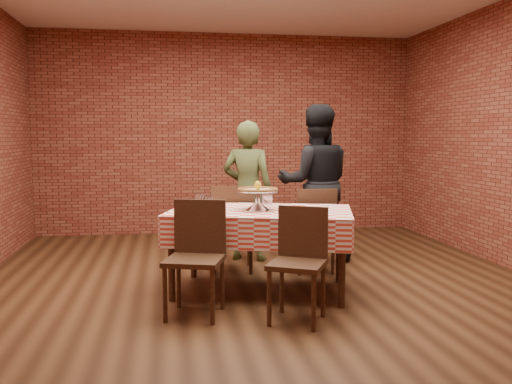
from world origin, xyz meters
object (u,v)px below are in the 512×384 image
pizza_stand (258,200)px  chair_far_left (232,228)px  condiment_caddy (267,198)px  chair_near_left (194,260)px  diner_black (315,183)px  pizza (258,190)px  water_glass_left (208,204)px  table (261,251)px  water_glass_right (200,200)px  chair_far_right (313,229)px  chair_near_right (297,266)px  diner_olive (248,191)px

pizza_stand → chair_far_left: 0.92m
condiment_caddy → chair_near_left: (-0.75, -0.92, -0.37)m
chair_near_left → diner_black: (1.46, 1.75, 0.43)m
pizza → water_glass_left: size_ratio=2.93×
pizza_stand → chair_near_left: bearing=-135.3°
pizza_stand → table: bearing=-1.0°
water_glass_right → chair_near_left: size_ratio=0.14×
pizza → chair_near_left: (-0.61, -0.60, -0.48)m
chair_far_left → chair_far_right: bearing=173.9°
diner_black → chair_near_left: bearing=57.4°
water_glass_left → chair_near_left: 0.75m
water_glass_right → condiment_caddy: bearing=1.8°
chair_near_left → diner_black: size_ratio=0.51×
table → water_glass_right: size_ratio=12.78×
condiment_caddy → chair_near_left: size_ratio=0.15×
chair_far_right → water_glass_left: bearing=31.3°
pizza → pizza_stand: bearing=0.0°
pizza → water_glass_left: bearing=175.7°
chair_far_left → table: bearing=106.5°
table → condiment_caddy: condiment_caddy is taller
pizza → chair_far_right: bearing=43.2°
table → water_glass_left: size_ratio=12.78×
table → chair_near_right: bearing=-81.0°
pizza_stand → pizza: (0.00, 0.00, 0.09)m
chair_near_left → chair_near_right: (0.77, -0.27, -0.02)m
diner_olive → chair_near_right: bearing=113.7°
pizza → chair_far_right: (0.70, 0.65, -0.49)m
chair_far_right → pizza_stand: bearing=46.0°
chair_far_left → chair_near_right: bearing=105.2°
table → chair_near_right: 0.88m
pizza → chair_near_left: 0.98m
pizza → condiment_caddy: 0.36m
chair_near_left → pizza_stand: bearing=62.0°
pizza_stand → chair_far_left: size_ratio=0.43×
table → water_glass_right: water_glass_right is taller
pizza → chair_far_right: 1.08m
chair_near_left → diner_olive: diner_olive is taller
chair_near_right → water_glass_right: bearing=147.9°
condiment_caddy → chair_near_left: chair_near_left is taller
pizza → chair_near_left: pizza is taller
pizza → diner_olive: 1.29m
condiment_caddy → pizza: bearing=-105.7°
table → diner_olive: diner_olive is taller
chair_far_right → condiment_caddy: bearing=34.3°
chair_far_left → chair_far_right: (0.84, -0.16, -0.01)m
chair_far_left → condiment_caddy: bearing=124.6°
water_glass_left → chair_far_right: chair_far_right is taller
chair_near_right → chair_far_left: chair_far_left is taller
chair_far_left → pizza_stand: bearing=104.8°
water_glass_right → chair_near_right: (0.67, -1.16, -0.38)m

